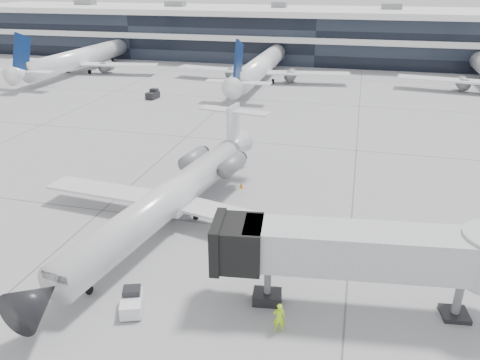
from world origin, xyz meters
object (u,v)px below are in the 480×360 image
(regional_jet, at_px, (172,196))
(ramp_worker, at_px, (279,318))
(jet_bridge, at_px, (379,252))
(baggage_tug, at_px, (132,302))

(regional_jet, xyz_separation_m, ramp_worker, (10.11, -10.16, -1.37))
(regional_jet, distance_m, ramp_worker, 14.40)
(regional_jet, distance_m, jet_bridge, 16.70)
(regional_jet, height_order, baggage_tug, regional_jet)
(ramp_worker, bearing_deg, regional_jet, -58.11)
(jet_bridge, relative_size, baggage_tug, 7.39)
(jet_bridge, bearing_deg, baggage_tug, -172.79)
(ramp_worker, height_order, baggage_tug, ramp_worker)
(regional_jet, bearing_deg, jet_bridge, -16.18)
(ramp_worker, bearing_deg, baggage_tug, -10.47)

